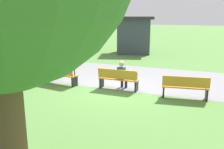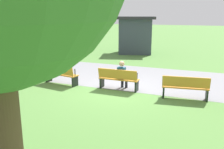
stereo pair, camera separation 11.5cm
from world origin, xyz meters
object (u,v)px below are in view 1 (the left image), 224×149
object	(u,v)px
bench_1	(4,72)
person_seated	(122,74)
lamp_post	(0,18)
kiosk	(133,34)
bench_4	(185,87)
bench_3	(118,79)
bench_2	(60,74)

from	to	relation	value
bench_1	person_seated	bearing A→B (deg)	25.63
lamp_post	kiosk	bearing A→B (deg)	64.79
bench_4	lamp_post	world-z (taller)	lamp_post
bench_1	bench_4	size ratio (longest dim) A/B	1.01
kiosk	bench_3	bearing A→B (deg)	-93.61
bench_4	kiosk	distance (m)	10.98
bench_2	bench_4	bearing A→B (deg)	8.13
kiosk	bench_4	bearing A→B (deg)	-80.17
bench_3	person_seated	size ratio (longest dim) A/B	1.37
bench_4	kiosk	size ratio (longest dim) A/B	0.48
bench_1	bench_2	world-z (taller)	same
bench_4	bench_2	bearing A→B (deg)	171.87
bench_4	lamp_post	size ratio (longest dim) A/B	0.41
bench_1	bench_4	xyz separation A→B (m)	(7.92, 0.56, 0.00)
bench_2	person_seated	bearing A→B (deg)	14.89
bench_4	person_seated	distance (m)	2.57
bench_2	lamp_post	bearing A→B (deg)	176.64
bench_3	kiosk	xyz separation A→B (m)	(-2.25, 9.59, 0.99)
bench_2	bench_3	world-z (taller)	same
bench_3	person_seated	xyz separation A→B (m)	(0.12, 0.14, 0.17)
bench_3	kiosk	bearing A→B (deg)	103.19
bench_4	lamp_post	xyz separation A→B (m)	(-9.14, 0.78, 2.37)
bench_1	bench_4	distance (m)	7.94
bench_2	bench_3	xyz separation A→B (m)	(2.66, 0.19, 0.00)
bench_4	lamp_post	bearing A→B (deg)	167.00
bench_1	lamp_post	world-z (taller)	lamp_post
person_seated	kiosk	distance (m)	9.78
bench_3	person_seated	world-z (taller)	person_seated
bench_2	lamp_post	size ratio (longest dim) A/B	0.41
bench_4	bench_3	bearing A→B (deg)	167.83
bench_1	kiosk	bearing A→B (deg)	90.01
bench_2	kiosk	world-z (taller)	kiosk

